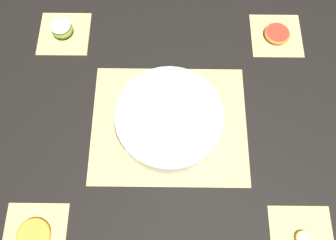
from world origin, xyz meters
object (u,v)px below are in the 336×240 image
object	(u,v)px
grapefruit_slice	(276,34)
fruit_salad_bowl	(168,118)
apple_half	(61,29)
banana_coin_single	(302,238)
orange_slice_whole	(32,235)

from	to	relation	value
grapefruit_slice	fruit_salad_bowl	bearing A→B (deg)	41.97
fruit_salad_bowl	apple_half	xyz separation A→B (m)	(0.33, -0.30, -0.02)
apple_half	banana_coin_single	xyz separation A→B (m)	(-0.66, 0.59, -0.01)
banana_coin_single	fruit_salad_bowl	bearing A→B (deg)	-41.96
banana_coin_single	grapefruit_slice	world-z (taller)	grapefruit_slice
banana_coin_single	grapefruit_slice	bearing A→B (deg)	-90.00
fruit_salad_bowl	grapefruit_slice	distance (m)	0.44
grapefruit_slice	orange_slice_whole	bearing A→B (deg)	41.97
fruit_salad_bowl	banana_coin_single	xyz separation A→B (m)	(-0.33, 0.30, -0.03)
banana_coin_single	grapefruit_slice	size ratio (longest dim) A/B	0.48
fruit_salad_bowl	grapefruit_slice	bearing A→B (deg)	-138.03
fruit_salad_bowl	banana_coin_single	distance (m)	0.44
fruit_salad_bowl	apple_half	bearing A→B (deg)	-41.98
banana_coin_single	apple_half	bearing A→B (deg)	-41.97
orange_slice_whole	banana_coin_single	world-z (taller)	orange_slice_whole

